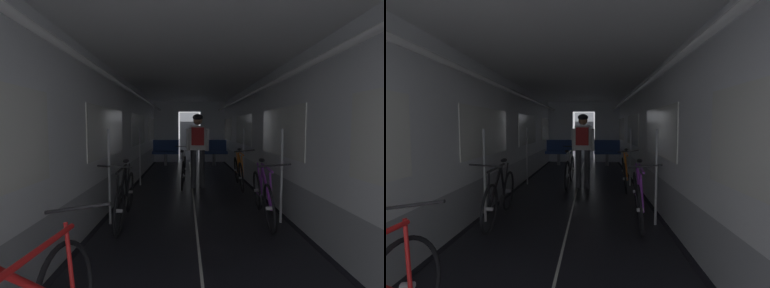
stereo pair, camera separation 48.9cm
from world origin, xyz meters
The scene contains 8 objects.
train_car_shell centered at (0.00, 3.60, 1.70)m, with size 3.14×12.34×2.57m.
bench_seat_far_left centered at (-0.90, 8.07, 0.57)m, with size 0.98×0.51×0.95m.
bench_seat_far_right centered at (0.90, 8.07, 0.57)m, with size 0.98×0.51×0.95m.
bicycle_black centered at (-1.07, 2.17, 0.38)m, with size 0.44×1.69×0.95m.
bicycle_orange centered at (1.10, 4.39, 0.38)m, with size 0.44×1.69×0.95m.
bicycle_purple centered at (1.04, 2.25, 0.38)m, with size 0.44×1.69×0.95m.
person_cyclist_aisle centered at (0.13, 4.36, 1.07)m, with size 0.54×0.40×1.73m.
bicycle_silver_in_aisle centered at (-0.21, 4.62, 0.38)m, with size 0.44×1.69×0.94m.
Camera 2 is at (0.34, -1.74, 1.43)m, focal length 24.74 mm.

